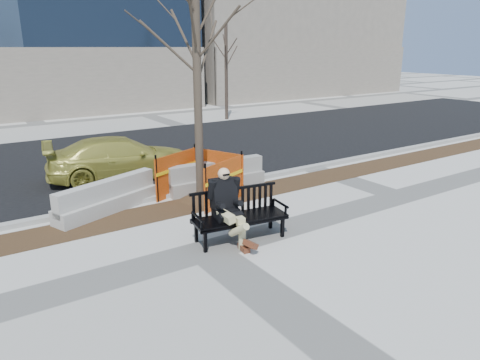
{
  "coord_description": "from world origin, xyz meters",
  "views": [
    {
      "loc": [
        -4.04,
        -7.34,
        4.03
      ],
      "look_at": [
        1.27,
        0.67,
        1.13
      ],
      "focal_mm": 33.17,
      "sensor_mm": 36.0,
      "label": 1
    }
  ],
  "objects_px": {
    "jersey_barrier_left": "(108,211)",
    "tree_fence": "(201,199)",
    "bench": "(240,239)",
    "sedan": "(123,178)",
    "jersey_barrier_right": "(217,189)",
    "seated_man": "(227,241)"
  },
  "relations": [
    {
      "from": "tree_fence",
      "to": "jersey_barrier_left",
      "type": "xyz_separation_m",
      "value": [
        -2.42,
        0.47,
        0.0
      ]
    },
    {
      "from": "seated_man",
      "to": "sedan",
      "type": "height_order",
      "value": "seated_man"
    },
    {
      "from": "bench",
      "to": "jersey_barrier_left",
      "type": "height_order",
      "value": "bench"
    },
    {
      "from": "jersey_barrier_left",
      "to": "jersey_barrier_right",
      "type": "distance_m",
      "value": 3.25
    },
    {
      "from": "seated_man",
      "to": "jersey_barrier_left",
      "type": "height_order",
      "value": "seated_man"
    },
    {
      "from": "sedan",
      "to": "bench",
      "type": "bearing_deg",
      "value": -165.4
    },
    {
      "from": "sedan",
      "to": "jersey_barrier_right",
      "type": "height_order",
      "value": "sedan"
    },
    {
      "from": "sedan",
      "to": "jersey_barrier_left",
      "type": "relative_size",
      "value": 1.57
    },
    {
      "from": "seated_man",
      "to": "jersey_barrier_left",
      "type": "xyz_separation_m",
      "value": [
        -1.58,
        3.19,
        0.0
      ]
    },
    {
      "from": "sedan",
      "to": "jersey_barrier_right",
      "type": "relative_size",
      "value": 1.52
    },
    {
      "from": "bench",
      "to": "tree_fence",
      "type": "height_order",
      "value": "tree_fence"
    },
    {
      "from": "jersey_barrier_left",
      "to": "bench",
      "type": "bearing_deg",
      "value": -81.72
    },
    {
      "from": "tree_fence",
      "to": "seated_man",
      "type": "bearing_deg",
      "value": -107.21
    },
    {
      "from": "jersey_barrier_left",
      "to": "jersey_barrier_right",
      "type": "xyz_separation_m",
      "value": [
        3.25,
        0.06,
        0.0
      ]
    },
    {
      "from": "bench",
      "to": "seated_man",
      "type": "height_order",
      "value": "seated_man"
    },
    {
      "from": "jersey_barrier_left",
      "to": "sedan",
      "type": "bearing_deg",
      "value": 42.6
    },
    {
      "from": "jersey_barrier_left",
      "to": "tree_fence",
      "type": "bearing_deg",
      "value": -32.2
    },
    {
      "from": "seated_man",
      "to": "jersey_barrier_left",
      "type": "bearing_deg",
      "value": 124.76
    },
    {
      "from": "tree_fence",
      "to": "jersey_barrier_right",
      "type": "bearing_deg",
      "value": 32.58
    },
    {
      "from": "jersey_barrier_right",
      "to": "tree_fence",
      "type": "bearing_deg",
      "value": -144.87
    },
    {
      "from": "bench",
      "to": "jersey_barrier_left",
      "type": "relative_size",
      "value": 0.72
    },
    {
      "from": "seated_man",
      "to": "sedan",
      "type": "bearing_deg",
      "value": 100.79
    }
  ]
}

